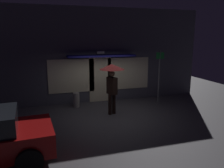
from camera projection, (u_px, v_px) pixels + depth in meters
The scene contains 5 objects.
ground_plane at pixel (113, 115), 9.19m from camera, with size 18.00×18.00×0.00m, color #423F44.
building_facade at pixel (99, 56), 10.92m from camera, with size 10.55×1.00×4.55m.
person_with_umbrella at pixel (112, 75), 9.00m from camera, with size 1.01×1.01×2.10m.
street_sign_post at pixel (159, 74), 10.56m from camera, with size 0.40×0.07×2.56m.
sidewalk_bollard at pixel (76, 100), 10.20m from camera, with size 0.29×0.29×0.67m, color #9E998E.
Camera 1 is at (-2.57, -8.34, 3.15)m, focal length 35.72 mm.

